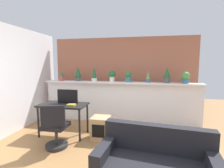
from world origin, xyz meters
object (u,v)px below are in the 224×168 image
Objects in this scene: side_cube_shelf at (101,128)px; couch at (155,168)px; potted_plant_1 at (78,74)px; potted_plant_3 at (112,75)px; potted_plant_0 at (62,76)px; potted_plant_2 at (94,75)px; book_on_desk at (71,105)px; potted_plant_6 at (167,75)px; potted_plant_5 at (148,77)px; office_chair at (55,130)px; tv_monitor at (68,96)px; potted_plant_4 at (128,76)px; desk at (63,107)px; potted_plant_7 at (185,77)px.

couch is at bearing -49.83° from side_cube_shelf.
potted_plant_1 is 1.04m from potted_plant_3.
potted_plant_0 is 1.02m from potted_plant_2.
potted_plant_6 is at bearing 29.88° from book_on_desk.
couch is (-0.40, -2.50, -1.11)m from potted_plant_6.
potted_plant_2 is 0.28× the size of couch.
potted_plant_5 is 0.35× the size of office_chair.
tv_monitor is 1.00× the size of side_cube_shelf.
potted_plant_4 is at bearing 179.43° from potted_plant_6.
potted_plant_1 is 2.54m from potted_plant_6.
side_cube_shelf is (-1.53, -1.17, -1.14)m from potted_plant_6.
potted_plant_0 is at bearing -176.18° from potted_plant_1.
potted_plant_1 is at bearing 130.33° from couch.
potted_plant_4 is 1.68m from side_cube_shelf.
potted_plant_2 reaches higher than potted_plant_5.
book_on_desk is at bearing 79.59° from office_chair.
office_chair is at bearing -66.55° from potted_plant_0.
potted_plant_5 is at bearing 92.07° from couch.
couch is at bearing -87.93° from potted_plant_5.
potted_plant_2 is at bearing 72.43° from tv_monitor.
potted_plant_5 reaches higher than desk.
potted_plant_6 is at bearing 0.36° from potted_plant_0.
desk is at bearing -133.87° from tv_monitor.
tv_monitor is (0.18, -1.08, -0.46)m from potted_plant_1.
potted_plant_2 is 3.16m from couch.
couch is (2.14, -2.52, -1.09)m from potted_plant_1.
book_on_desk is at bearing -132.13° from potted_plant_4.
potted_plant_4 is 1.93m from desk.
potted_plant_4 reaches higher than couch.
potted_plant_0 reaches higher than book_on_desk.
potted_plant_6 reaches higher than potted_plant_4.
potted_plant_2 is 1.08× the size of potted_plant_6.
couch is at bearing -56.84° from potted_plant_2.
tv_monitor is at bearing 172.65° from side_cube_shelf.
potted_plant_6 reaches higher than potted_plant_5.
potted_plant_6 reaches higher than desk.
desk is (-2.90, -1.12, -0.67)m from potted_plant_7.
potted_plant_1 is 2.05m from potted_plant_5.
potted_plant_2 is 2.54× the size of book_on_desk.
potted_plant_0 reaches higher than tv_monitor.
potted_plant_6 is (0.49, -0.01, 0.06)m from potted_plant_5.
potted_plant_2 is at bearing -178.58° from potted_plant_4.
potted_plant_6 is 2.63m from tv_monitor.
tv_monitor is at bearing -56.68° from potted_plant_0.
potted_plant_2 is (0.51, -0.03, -0.02)m from potted_plant_1.
potted_plant_0 is 0.27× the size of desk.
desk is 0.27m from tv_monitor.
potted_plant_1 reaches higher than side_cube_shelf.
office_chair is 0.99m from side_cube_shelf.
tv_monitor reaches higher than book_on_desk.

